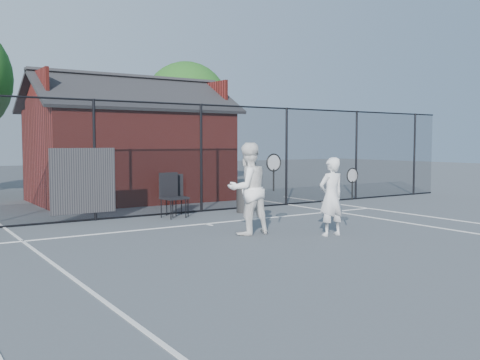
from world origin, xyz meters
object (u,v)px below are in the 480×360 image
chair_right (173,196)px  waste_bin (245,200)px  clubhouse (130,152)px  player_front (331,196)px  chair_left (177,196)px  player_back (248,189)px

chair_right → waste_bin: (2.13, -0.13, -0.22)m
clubhouse → waste_bin: bearing=-73.1°
player_front → chair_left: 4.62m
chair_left → chair_right: chair_right is taller
clubhouse → waste_bin: (1.45, -4.77, -1.26)m
player_back → chair_left: (0.03, 3.35, -0.43)m
waste_bin → player_back: bearing=-122.9°
player_front → waste_bin: player_front is taller
player_front → player_back: player_back is taller
player_back → waste_bin: (1.93, 2.98, -0.62)m
player_front → waste_bin: size_ratio=2.37×
chair_left → chair_right: size_ratio=0.95×
player_front → chair_right: (-1.57, 4.17, -0.25)m
chair_right → player_back: bearing=-93.4°
clubhouse → chair_left: 4.55m
waste_bin → chair_left: bearing=169.1°
clubhouse → waste_bin: size_ratio=9.46×
player_front → chair_left: player_front is taller
clubhouse → player_front: clubhouse is taller
player_front → player_back: bearing=142.2°
player_back → chair_right: size_ratio=1.71×
clubhouse → waste_bin: clubhouse is taller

